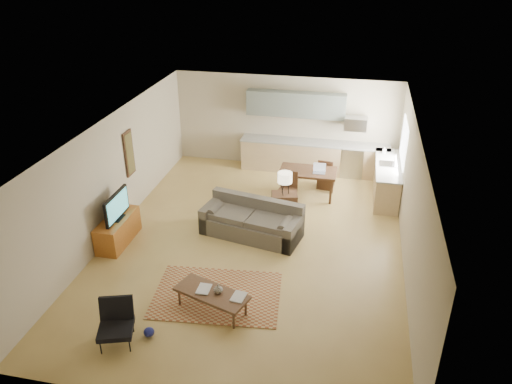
% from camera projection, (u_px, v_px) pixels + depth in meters
% --- Properties ---
extents(room, '(9.00, 9.00, 9.00)m').
position_uv_depth(room, '(253.00, 190.00, 10.58)').
color(room, '#AE8E4C').
rests_on(room, ground).
extents(kitchen_counter_back, '(4.26, 0.64, 0.92)m').
position_uv_depth(kitchen_counter_back, '(314.00, 157.00, 14.46)').
color(kitchen_counter_back, tan).
rests_on(kitchen_counter_back, ground).
extents(kitchen_counter_right, '(0.64, 2.26, 0.92)m').
position_uv_depth(kitchen_counter_right, '(386.00, 180.00, 13.06)').
color(kitchen_counter_right, tan).
rests_on(kitchen_counter_right, ground).
extents(kitchen_range, '(0.62, 0.62, 0.90)m').
position_uv_depth(kitchen_range, '(352.00, 160.00, 14.27)').
color(kitchen_range, '#A5A8AD').
rests_on(kitchen_range, ground).
extents(kitchen_microwave, '(0.62, 0.40, 0.35)m').
position_uv_depth(kitchen_microwave, '(356.00, 124.00, 13.79)').
color(kitchen_microwave, '#A5A8AD').
rests_on(kitchen_microwave, room).
extents(upper_cabinets, '(2.80, 0.34, 0.70)m').
position_uv_depth(upper_cabinets, '(296.00, 104.00, 14.03)').
color(upper_cabinets, slate).
rests_on(upper_cabinets, room).
extents(window_right, '(0.02, 1.40, 1.05)m').
position_uv_depth(window_right, '(404.00, 142.00, 12.51)').
color(window_right, white).
rests_on(window_right, room).
extents(wall_art_left, '(0.06, 0.42, 1.10)m').
position_uv_depth(wall_art_left, '(129.00, 153.00, 11.86)').
color(wall_art_left, brown).
rests_on(wall_art_left, room).
extents(triptych, '(1.70, 0.04, 0.50)m').
position_uv_depth(triptych, '(282.00, 109.00, 14.32)').
color(triptych, '#F5E4B8').
rests_on(triptych, room).
extents(rug, '(2.55, 1.89, 0.02)m').
position_uv_depth(rug, '(217.00, 295.00, 9.56)').
color(rug, brown).
rests_on(rug, floor).
extents(sofa, '(2.51, 1.48, 0.82)m').
position_uv_depth(sofa, '(251.00, 220.00, 11.33)').
color(sofa, '#565044').
rests_on(sofa, floor).
extents(coffee_table, '(1.48, 0.97, 0.42)m').
position_uv_depth(coffee_table, '(212.00, 301.00, 9.09)').
color(coffee_table, '#4E321F').
rests_on(coffee_table, floor).
extents(book_a, '(0.24, 0.32, 0.03)m').
position_uv_depth(book_a, '(198.00, 288.00, 9.07)').
color(book_a, maroon).
rests_on(book_a, coffee_table).
extents(book_b, '(0.33, 0.39, 0.02)m').
position_uv_depth(book_b, '(233.00, 295.00, 8.90)').
color(book_b, navy).
rests_on(book_b, coffee_table).
extents(vase, '(0.22, 0.22, 0.17)m').
position_uv_depth(vase, '(218.00, 289.00, 8.95)').
color(vase, black).
rests_on(vase, coffee_table).
extents(armchair, '(0.82, 0.82, 0.75)m').
position_uv_depth(armchair, '(115.00, 325.00, 8.28)').
color(armchair, black).
rests_on(armchair, floor).
extents(tv_credenza, '(0.51, 1.32, 0.61)m').
position_uv_depth(tv_credenza, '(118.00, 230.00, 11.12)').
color(tv_credenza, '#9C551D').
rests_on(tv_credenza, floor).
extents(tv, '(0.10, 1.02, 0.61)m').
position_uv_depth(tv, '(116.00, 206.00, 10.83)').
color(tv, black).
rests_on(tv, tv_credenza).
extents(console_table, '(0.68, 0.52, 0.71)m').
position_uv_depth(console_table, '(284.00, 207.00, 11.98)').
color(console_table, '#3B2416').
rests_on(console_table, floor).
extents(table_lamp, '(0.43, 0.43, 0.57)m').
position_uv_depth(table_lamp, '(285.00, 183.00, 11.69)').
color(table_lamp, beige).
rests_on(table_lamp, console_table).
extents(dining_table, '(1.47, 0.85, 0.74)m').
position_uv_depth(dining_table, '(307.00, 183.00, 13.10)').
color(dining_table, '#3B2416').
rests_on(dining_table, floor).
extents(dining_chair_near, '(0.49, 0.51, 0.90)m').
position_uv_depth(dining_chair_near, '(287.00, 190.00, 12.59)').
color(dining_chair_near, '#3B2416').
rests_on(dining_chair_near, floor).
extents(dining_chair_far, '(0.47, 0.49, 0.86)m').
position_uv_depth(dining_chair_far, '(326.00, 173.00, 13.55)').
color(dining_chair_far, '#3B2416').
rests_on(dining_chair_far, floor).
extents(laptop, '(0.32, 0.24, 0.23)m').
position_uv_depth(laptop, '(319.00, 169.00, 12.74)').
color(laptop, '#A5A8AD').
rests_on(laptop, dining_table).
extents(soap_bottle, '(0.12, 0.13, 0.19)m').
position_uv_depth(soap_bottle, '(384.00, 150.00, 13.47)').
color(soap_bottle, '#F5E4B8').
rests_on(soap_bottle, kitchen_counter_right).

